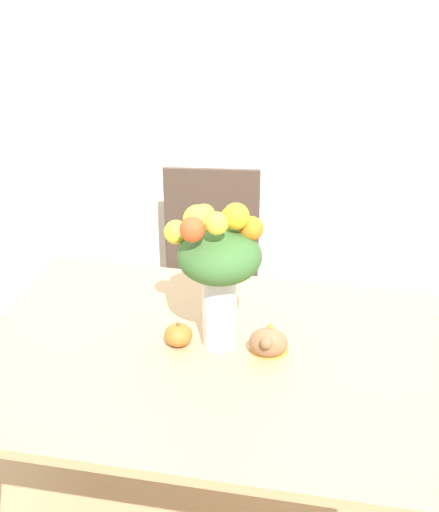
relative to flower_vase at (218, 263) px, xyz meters
name	(u,v)px	position (x,y,z in m)	size (l,w,h in m)	color
wall_back	(269,62)	(-0.02, 1.14, 0.31)	(8.00, 0.06, 2.70)	white
dining_table	(208,380)	(-0.02, -0.06, -0.37)	(1.35, 0.97, 0.77)	tan
flower_vase	(218,263)	(0.00, 0.00, 0.00)	(0.28, 0.29, 0.45)	silver
pumpkin	(178,335)	(-0.11, -0.03, -0.23)	(0.08, 0.08, 0.08)	orange
turkey_figurine	(269,339)	(0.15, -0.02, -0.22)	(0.11, 0.15, 0.09)	#936642
dining_chair_near_window	(210,284)	(-0.20, 0.82, -0.55)	(0.47, 0.47, 0.96)	#47382D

